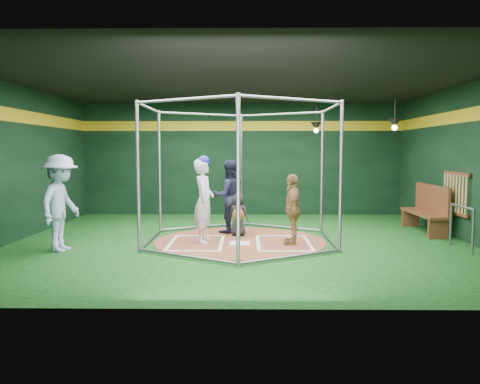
{
  "coord_description": "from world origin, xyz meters",
  "views": [
    {
      "loc": [
        0.14,
        -10.31,
        2.01
      ],
      "look_at": [
        0.0,
        0.1,
        1.1
      ],
      "focal_mm": 35.0,
      "sensor_mm": 36.0,
      "label": 1
    }
  ],
  "objects_px": {
    "visitor_leopard": "(292,209)",
    "dugout_bench": "(427,208)",
    "umpire": "(229,196)",
    "batter_figure": "(204,200)"
  },
  "relations": [
    {
      "from": "batter_figure",
      "to": "dugout_bench",
      "type": "bearing_deg",
      "value": 14.82
    },
    {
      "from": "visitor_leopard",
      "to": "dugout_bench",
      "type": "height_order",
      "value": "visitor_leopard"
    },
    {
      "from": "batter_figure",
      "to": "visitor_leopard",
      "type": "bearing_deg",
      "value": -4.35
    },
    {
      "from": "visitor_leopard",
      "to": "dugout_bench",
      "type": "xyz_separation_m",
      "value": [
        3.51,
        1.58,
        -0.16
      ]
    },
    {
      "from": "dugout_bench",
      "to": "umpire",
      "type": "bearing_deg",
      "value": -177.99
    },
    {
      "from": "visitor_leopard",
      "to": "dugout_bench",
      "type": "distance_m",
      "value": 3.85
    },
    {
      "from": "visitor_leopard",
      "to": "umpire",
      "type": "height_order",
      "value": "umpire"
    },
    {
      "from": "umpire",
      "to": "dugout_bench",
      "type": "relative_size",
      "value": 0.88
    },
    {
      "from": "batter_figure",
      "to": "umpire",
      "type": "distance_m",
      "value": 1.36
    },
    {
      "from": "batter_figure",
      "to": "visitor_leopard",
      "type": "xyz_separation_m",
      "value": [
        1.92,
        -0.15,
        -0.19
      ]
    }
  ]
}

